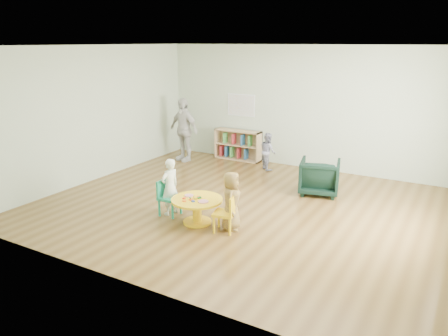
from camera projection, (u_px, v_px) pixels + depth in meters
name	position (u px, v px, depth m)	size (l,w,h in m)	color
room	(244.00, 101.00, 7.35)	(7.10, 7.00, 2.80)	brown
activity_table	(197.00, 206.00, 7.09)	(0.84, 0.84, 0.46)	yellow
kid_chair_left	(168.00, 196.00, 7.43)	(0.35, 0.35, 0.62)	#198B66
kid_chair_right	(227.00, 212.00, 6.75)	(0.38, 0.38, 0.60)	yellow
bookshelf	(238.00, 145.00, 10.93)	(1.20, 0.30, 0.75)	tan
alphabet_poster	(241.00, 105.00, 10.75)	(0.74, 0.01, 0.54)	white
armchair	(319.00, 177.00, 8.45)	(0.73, 0.75, 0.68)	black
child_left	(170.00, 187.00, 7.41)	(0.36, 0.24, 0.98)	white
child_right	(231.00, 201.00, 6.81)	(0.46, 0.30, 0.94)	gold
toddler	(268.00, 151.00, 10.04)	(0.42, 0.33, 0.86)	#1C2047
adult_caretaker	(184.00, 130.00, 10.72)	(0.91, 0.38, 1.55)	silver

